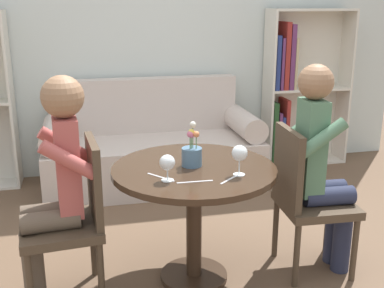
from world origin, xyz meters
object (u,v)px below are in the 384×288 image
at_px(chair_left, 74,214).
at_px(wine_glass_left, 167,163).
at_px(wine_glass_right, 240,154).
at_px(bookshelf_right, 294,90).
at_px(flower_vase, 192,153).
at_px(chair_right, 305,195).
at_px(person_right, 322,166).
at_px(couch, 152,150).
at_px(person_left, 55,184).

relative_size(chair_left, wine_glass_left, 6.43).
bearing_deg(wine_glass_left, wine_glass_right, -0.27).
distance_m(bookshelf_right, chair_left, 2.89).
bearing_deg(wine_glass_right, flower_vase, 136.45).
xyz_separation_m(chair_right, flower_vase, (-0.67, 0.07, 0.29)).
relative_size(bookshelf_right, chair_right, 1.70).
xyz_separation_m(chair_left, person_right, (1.43, -0.04, 0.18)).
bearing_deg(couch, bookshelf_right, 10.40).
relative_size(couch, person_left, 1.51).
bearing_deg(chair_right, chair_left, 91.85).
xyz_separation_m(chair_right, person_right, (0.09, -0.01, 0.18)).
relative_size(person_left, wine_glass_left, 8.92).
height_order(chair_right, flower_vase, flower_vase).
relative_size(person_right, wine_glass_right, 7.69).
relative_size(wine_glass_right, flower_vase, 0.65).
distance_m(bookshelf_right, wine_glass_right, 2.44).
height_order(person_left, person_right, person_right).
xyz_separation_m(couch, person_left, (-0.75, -1.66, 0.37)).
bearing_deg(chair_left, wine_glass_right, 74.75).
bearing_deg(chair_right, person_right, -92.10).
xyz_separation_m(chair_left, chair_right, (1.34, -0.03, 0.00)).
xyz_separation_m(couch, chair_left, (-0.67, -1.65, 0.18)).
distance_m(chair_left, flower_vase, 0.72).
bearing_deg(wine_glass_right, couch, 96.49).
bearing_deg(person_right, wine_glass_right, 105.83).
xyz_separation_m(bookshelf_right, person_left, (-2.23, -1.93, -0.07)).
xyz_separation_m(couch, wine_glass_left, (-0.18, -1.81, 0.49)).
relative_size(chair_right, person_left, 0.72).
xyz_separation_m(chair_right, wine_glass_right, (-0.46, -0.13, 0.33)).
bearing_deg(wine_glass_left, couch, 84.24).
height_order(chair_right, person_left, person_left).
relative_size(chair_right, wine_glass_right, 5.46).
height_order(chair_left, flower_vase, flower_vase).
distance_m(wine_glass_left, wine_glass_right, 0.39).
distance_m(couch, person_left, 1.86).
bearing_deg(wine_glass_left, flower_vase, 48.66).
height_order(bookshelf_right, person_right, bookshelf_right).
distance_m(person_right, flower_vase, 0.77).
height_order(wine_glass_left, wine_glass_right, wine_glass_right).
relative_size(couch, wine_glass_left, 13.48).
relative_size(bookshelf_right, chair_left, 1.70).
distance_m(bookshelf_right, person_right, 2.09).
relative_size(bookshelf_right, person_left, 1.23).
bearing_deg(chair_right, bookshelf_right, -19.40).
height_order(bookshelf_right, chair_left, bookshelf_right).
relative_size(bookshelf_right, wine_glass_right, 9.28).
height_order(person_right, flower_vase, person_right).
xyz_separation_m(chair_right, person_left, (-1.42, 0.02, 0.19)).
bearing_deg(wine_glass_left, person_left, 165.55).
relative_size(chair_left, chair_right, 1.00).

